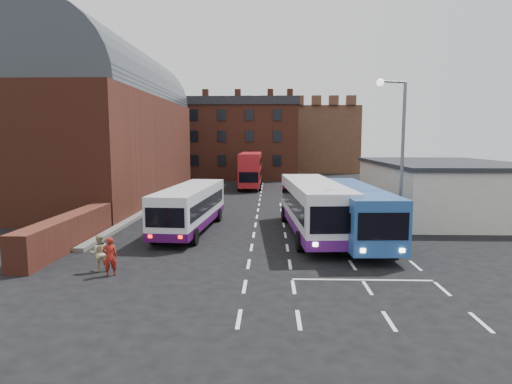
{
  "coord_description": "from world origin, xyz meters",
  "views": [
    {
      "loc": [
        1.03,
        -20.89,
        5.98
      ],
      "look_at": [
        0.0,
        10.0,
        2.2
      ],
      "focal_mm": 30.0,
      "sensor_mm": 36.0,
      "label": 1
    }
  ],
  "objects_px": {
    "bus_red_double": "(251,169)",
    "bus_white_inbound": "(314,204)",
    "bus_blue": "(353,209)",
    "street_lamp": "(398,146)",
    "pedestrian_red": "(110,256)",
    "pedestrian_beige": "(99,253)",
    "bus_white_outbound": "(191,205)"
  },
  "relations": [
    {
      "from": "bus_red_double",
      "to": "bus_white_inbound",
      "type": "bearing_deg",
      "value": 100.86
    },
    {
      "from": "bus_blue",
      "to": "bus_red_double",
      "type": "xyz_separation_m",
      "value": [
        -7.35,
        27.9,
        0.42
      ]
    },
    {
      "from": "street_lamp",
      "to": "pedestrian_red",
      "type": "bearing_deg",
      "value": -155.35
    },
    {
      "from": "pedestrian_red",
      "to": "pedestrian_beige",
      "type": "relative_size",
      "value": 1.01
    },
    {
      "from": "pedestrian_red",
      "to": "pedestrian_beige",
      "type": "bearing_deg",
      "value": -68.11
    },
    {
      "from": "bus_white_inbound",
      "to": "bus_red_double",
      "type": "xyz_separation_m",
      "value": [
        -5.16,
        26.65,
        0.32
      ]
    },
    {
      "from": "street_lamp",
      "to": "bus_blue",
      "type": "bearing_deg",
      "value": 165.18
    },
    {
      "from": "pedestrian_red",
      "to": "pedestrian_beige",
      "type": "height_order",
      "value": "pedestrian_red"
    },
    {
      "from": "pedestrian_beige",
      "to": "pedestrian_red",
      "type": "bearing_deg",
      "value": 117.64
    },
    {
      "from": "bus_white_inbound",
      "to": "pedestrian_beige",
      "type": "bearing_deg",
      "value": 32.62
    },
    {
      "from": "bus_white_inbound",
      "to": "pedestrian_beige",
      "type": "distance_m",
      "value": 13.14
    },
    {
      "from": "bus_white_outbound",
      "to": "bus_white_inbound",
      "type": "bearing_deg",
      "value": -3.56
    },
    {
      "from": "pedestrian_red",
      "to": "pedestrian_beige",
      "type": "xyz_separation_m",
      "value": [
        -0.73,
        0.63,
        -0.01
      ]
    },
    {
      "from": "bus_white_outbound",
      "to": "street_lamp",
      "type": "bearing_deg",
      "value": -9.15
    },
    {
      "from": "bus_blue",
      "to": "street_lamp",
      "type": "height_order",
      "value": "street_lamp"
    },
    {
      "from": "bus_red_double",
      "to": "street_lamp",
      "type": "distance_m",
      "value": 30.3
    },
    {
      "from": "bus_white_inbound",
      "to": "bus_red_double",
      "type": "relative_size",
      "value": 1.15
    },
    {
      "from": "pedestrian_beige",
      "to": "bus_blue",
      "type": "bearing_deg",
      "value": -174.15
    },
    {
      "from": "bus_red_double",
      "to": "pedestrian_beige",
      "type": "bearing_deg",
      "value": 81.08
    },
    {
      "from": "bus_white_inbound",
      "to": "pedestrian_red",
      "type": "relative_size",
      "value": 7.21
    },
    {
      "from": "bus_blue",
      "to": "pedestrian_red",
      "type": "xyz_separation_m",
      "value": [
        -11.98,
        -7.19,
        -1.03
      ]
    },
    {
      "from": "bus_white_outbound",
      "to": "pedestrian_red",
      "type": "height_order",
      "value": "bus_white_outbound"
    },
    {
      "from": "bus_white_outbound",
      "to": "bus_blue",
      "type": "xyz_separation_m",
      "value": [
        10.15,
        -2.3,
        0.16
      ]
    },
    {
      "from": "street_lamp",
      "to": "pedestrian_red",
      "type": "relative_size",
      "value": 5.36
    },
    {
      "from": "bus_white_inbound",
      "to": "bus_blue",
      "type": "bearing_deg",
      "value": 146.49
    },
    {
      "from": "bus_blue",
      "to": "pedestrian_beige",
      "type": "distance_m",
      "value": 14.34
    },
    {
      "from": "bus_white_outbound",
      "to": "bus_blue",
      "type": "bearing_deg",
      "value": -8.76
    },
    {
      "from": "bus_white_inbound",
      "to": "bus_white_outbound",
      "type": "bearing_deg",
      "value": -11.55
    },
    {
      "from": "bus_white_outbound",
      "to": "bus_red_double",
      "type": "xyz_separation_m",
      "value": [
        2.8,
        25.59,
        0.58
      ]
    },
    {
      "from": "bus_red_double",
      "to": "pedestrian_beige",
      "type": "distance_m",
      "value": 34.9
    },
    {
      "from": "bus_white_outbound",
      "to": "pedestrian_beige",
      "type": "distance_m",
      "value": 9.26
    },
    {
      "from": "bus_red_double",
      "to": "street_lamp",
      "type": "xyz_separation_m",
      "value": [
        9.69,
        -28.52,
        3.31
      ]
    }
  ]
}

